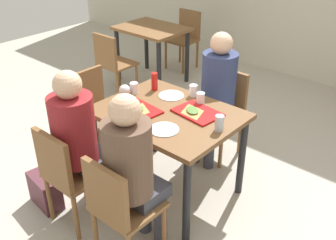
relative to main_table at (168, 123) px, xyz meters
The scene contains 26 objects.
ground_plane 0.68m from the main_table, ahead, with size 10.00×10.00×0.02m, color #B2AD9E.
main_table is the anchor object (origin of this frame).
chair_near_left 0.88m from the main_table, 108.98° to the right, with size 0.40×0.40×0.85m.
chair_near_right 0.88m from the main_table, 71.02° to the right, with size 0.40×0.40×0.85m.
chair_far_side 0.83m from the main_table, 90.00° to the left, with size 0.40×0.40×0.85m.
chair_left_end 0.96m from the main_table, behind, with size 0.40×0.40×0.85m.
person_in_red 0.73m from the main_table, 112.57° to the right, with size 0.32×0.42×1.26m.
person_in_brown_jacket 0.73m from the main_table, 67.43° to the right, with size 0.32×0.42×1.26m.
person_far_side 0.68m from the main_table, 90.00° to the left, with size 0.32×0.42×1.26m.
tray_red_near 0.27m from the main_table, 142.54° to the right, with size 0.36×0.26×0.02m, color #B21414.
tray_red_far 0.26m from the main_table, 33.30° to the left, with size 0.36×0.26×0.02m, color #B21414.
paper_plate_center 0.31m from the main_table, 125.44° to the left, with size 0.22×0.22×0.01m, color white.
paper_plate_near_edge 0.31m from the main_table, 54.56° to the right, with size 0.22×0.22×0.01m, color white.
pizza_slice_a 0.28m from the main_table, 135.08° to the right, with size 0.22×0.25×0.02m.
pizza_slice_b 0.23m from the main_table, 31.14° to the left, with size 0.24×0.23×0.02m.
plastic_cup_a 0.40m from the main_table, 94.39° to the left, with size 0.07×0.07×0.10m, color white.
plastic_cup_b 0.40m from the main_table, 85.61° to the right, with size 0.07×0.07×0.10m, color white.
plastic_cup_c 0.48m from the main_table, behind, with size 0.07×0.07×0.10m, color white.
plastic_cup_d 0.34m from the main_table, 68.12° to the left, with size 0.07×0.07×0.10m, color white.
soda_can 0.50m from the main_table, ahead, with size 0.07×0.07×0.12m, color #B7BCC6.
condiment_bottle 0.47m from the main_table, 147.04° to the left, with size 0.06×0.06×0.16m, color red.
foil_bundle 0.50m from the main_table, behind, with size 0.10×0.10×0.10m, color silver.
handbag 1.17m from the main_table, 127.23° to the right, with size 0.32×0.16×0.28m, color #592D38.
background_table 2.44m from the main_table, 136.25° to the left, with size 0.90×0.70×0.77m.
background_chair_near 2.01m from the main_table, 151.62° to the left, with size 0.40×0.40×0.85m.
background_chair_far 2.99m from the main_table, 126.03° to the left, with size 0.40×0.40×0.85m.
Camera 1 is at (1.80, -2.07, 2.22)m, focal length 41.64 mm.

